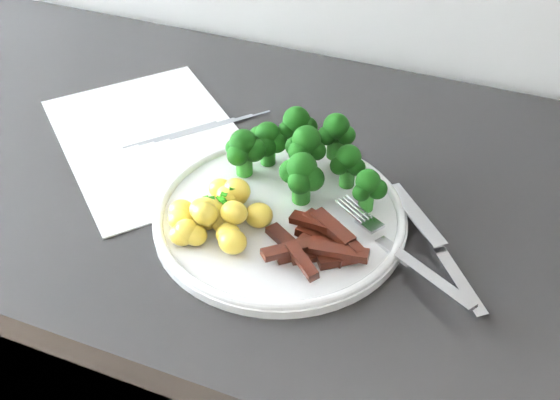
# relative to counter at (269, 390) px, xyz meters

# --- Properties ---
(counter) EXTENTS (2.38, 0.59, 0.89)m
(counter) POSITION_rel_counter_xyz_m (0.00, 0.00, 0.00)
(counter) COLOR black
(counter) RESTS_ON ground
(recipe_paper) EXTENTS (0.37, 0.36, 0.00)m
(recipe_paper) POSITION_rel_counter_xyz_m (-0.16, 0.02, 0.45)
(recipe_paper) COLOR white
(recipe_paper) RESTS_ON counter
(plate) EXTENTS (0.28, 0.28, 0.02)m
(plate) POSITION_rel_counter_xyz_m (0.05, -0.07, 0.45)
(plate) COLOR white
(plate) RESTS_ON counter
(broccoli) EXTENTS (0.19, 0.13, 0.07)m
(broccoli) POSITION_rel_counter_xyz_m (0.04, 0.00, 0.50)
(broccoli) COLOR #1D5E15
(broccoli) RESTS_ON plate
(potatoes) EXTENTS (0.11, 0.11, 0.04)m
(potatoes) POSITION_rel_counter_xyz_m (-0.01, -0.11, 0.47)
(potatoes) COLOR yellow
(potatoes) RESTS_ON plate
(beef_strips) EXTENTS (0.12, 0.10, 0.03)m
(beef_strips) POSITION_rel_counter_xyz_m (0.10, -0.10, 0.47)
(beef_strips) COLOR black
(beef_strips) RESTS_ON plate
(fork) EXTENTS (0.17, 0.12, 0.02)m
(fork) POSITION_rel_counter_xyz_m (0.19, -0.09, 0.47)
(fork) COLOR #BABABF
(fork) RESTS_ON plate
(knife) EXTENTS (0.14, 0.16, 0.02)m
(knife) POSITION_rel_counter_xyz_m (0.23, -0.07, 0.46)
(knife) COLOR #BABABF
(knife) RESTS_ON plate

